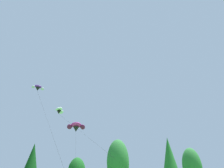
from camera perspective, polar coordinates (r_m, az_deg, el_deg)
name	(u,v)px	position (r m, az deg, el deg)	size (l,w,h in m)	color
treeline_tree_c	(31,164)	(50.99, -21.89, -20.20)	(4.20, 4.20, 11.84)	#472D19
treeline_tree_e	(118,162)	(54.27, 1.69, -21.18)	(5.60, 5.60, 14.07)	#472D19
treeline_tree_f	(170,159)	(57.30, 16.02, -19.77)	(4.86, 4.86, 14.84)	#472D19
treeline_tree_g	(192,167)	(66.82, 21.78, -20.96)	(5.43, 5.43, 13.46)	#472D19
parafoil_kite_high_magenta	(76,127)	(43.11, -10.13, -11.87)	(3.97, 21.13, 13.66)	#D12893
parafoil_kite_mid_white	(59,111)	(34.45, -14.68, -7.29)	(11.86, 12.60, 12.83)	white
parafoil_kite_far_purple	(38,88)	(35.32, -20.26, -1.06)	(7.15, 11.31, 16.54)	purple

